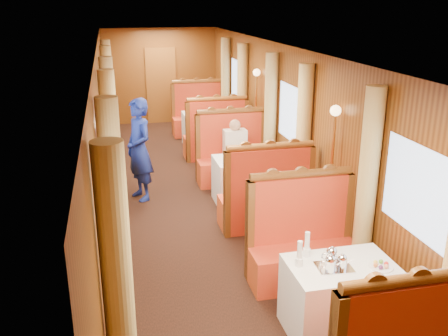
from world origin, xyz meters
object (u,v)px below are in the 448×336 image
object	(u,v)px
banquette_far_fwd	(216,138)
fruit_plate	(381,266)
banquette_mid_aft	(232,159)
teapot_right	(342,264)
teapot_left	(330,266)
steward	(139,150)
passenger	(235,146)
banquette_far_aft	(199,117)
banquette_mid_fwd	(265,201)
tea_tray	(334,267)
banquette_near_aft	(302,247)
rose_vase_mid	(250,148)
table_far	(207,129)
rose_vase_far	(206,105)
table_near	(340,298)
teapot_back	(331,258)
table_mid	(247,180)

from	to	relation	value
banquette_far_fwd	fruit_plate	bearing A→B (deg)	-86.85
banquette_mid_aft	teapot_right	world-z (taller)	banquette_mid_aft
teapot_left	teapot_right	bearing A→B (deg)	28.25
steward	passenger	bearing A→B (deg)	75.96
banquette_far_aft	banquette_mid_fwd	bearing A→B (deg)	-90.00
tea_tray	teapot_left	xyz separation A→B (m)	(-0.08, -0.07, 0.06)
banquette_near_aft	rose_vase_mid	size ratio (longest dim) A/B	3.72
banquette_far_aft	tea_tray	size ratio (longest dim) A/B	3.94
teapot_left	teapot_right	xyz separation A→B (m)	(0.13, 0.02, -0.01)
table_far	passenger	world-z (taller)	passenger
banquette_far_aft	rose_vase_far	bearing A→B (deg)	-89.95
table_near	banquette_far_aft	distance (m)	8.01
banquette_far_fwd	rose_vase_far	world-z (taller)	banquette_far_fwd
table_near	table_far	distance (m)	7.00
banquette_mid_fwd	rose_vase_far	xyz separation A→B (m)	(0.00, 4.50, 0.50)
teapot_right	passenger	xyz separation A→B (m)	(0.05, 4.38, -0.07)
steward	table_near	bearing A→B (deg)	0.35
fruit_plate	passenger	distance (m)	4.43
banquette_mid_aft	rose_vase_mid	xyz separation A→B (m)	(0.03, -1.03, 0.50)
teapot_right	fruit_plate	size ratio (longest dim) A/B	0.67
teapot_left	teapot_right	world-z (taller)	teapot_left
tea_tray	rose_vase_far	world-z (taller)	rose_vase_far
banquette_near_aft	passenger	size ratio (longest dim) A/B	1.76
banquette_mid_aft	banquette_mid_fwd	bearing A→B (deg)	-90.00
rose_vase_mid	teapot_back	bearing A→B (deg)	-92.38
banquette_far_aft	steward	size ratio (longest dim) A/B	0.78
table_mid	banquette_near_aft	bearing A→B (deg)	-90.00
banquette_far_fwd	banquette_far_aft	world-z (taller)	same
tea_tray	teapot_back	world-z (taller)	teapot_back
banquette_mid_fwd	banquette_mid_aft	world-z (taller)	same
table_near	banquette_near_aft	bearing A→B (deg)	90.00
table_near	teapot_back	bearing A→B (deg)	165.11
teapot_back	banquette_near_aft	bearing A→B (deg)	103.72
table_near	teapot_left	distance (m)	0.49
table_near	steward	size ratio (longest dim) A/B	0.61
table_near	banquette_mid_fwd	distance (m)	2.49
table_far	tea_tray	size ratio (longest dim) A/B	3.09
banquette_far_fwd	tea_tray	distance (m)	6.03
banquette_near_aft	table_far	xyz separation A→B (m)	(0.00, 5.99, -0.05)
table_near	banquette_mid_aft	world-z (taller)	banquette_mid_aft
teapot_right	teapot_back	distance (m)	0.13
passenger	table_near	bearing A→B (deg)	-90.00
table_mid	teapot_back	world-z (taller)	teapot_back
table_far	table_mid	bearing A→B (deg)	-90.00
tea_tray	passenger	bearing A→B (deg)	88.60
table_near	rose_vase_far	xyz separation A→B (m)	(0.00, 6.99, 0.55)
banquette_near_aft	rose_vase_far	xyz separation A→B (m)	(0.00, 5.97, 0.50)
table_near	steward	world-z (taller)	steward
banquette_mid_fwd	teapot_right	distance (m)	2.60
table_mid	fruit_plate	distance (m)	3.66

